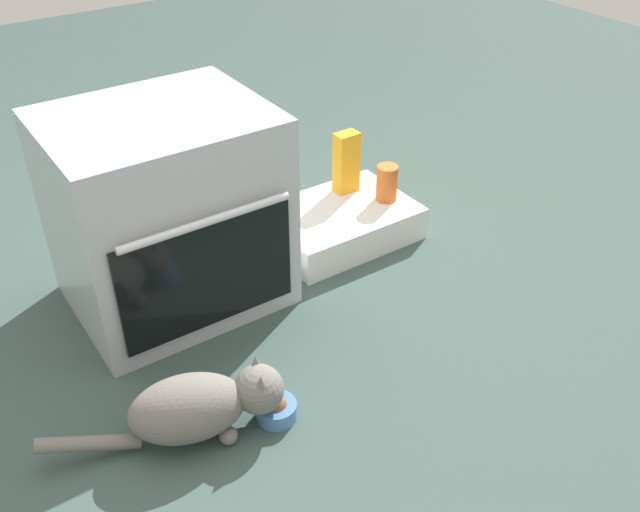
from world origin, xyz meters
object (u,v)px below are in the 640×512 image
pantry_cabinet (340,223)px  juice_carton (346,162)px  oven (167,212)px  food_bowl (276,409)px  sauce_jar (387,183)px  cat (200,405)px

pantry_cabinet → juice_carton: bearing=45.6°
oven → food_bowl: size_ratio=5.76×
juice_carton → pantry_cabinet: bearing=-134.4°
pantry_cabinet → food_bowl: size_ratio=4.75×
pantry_cabinet → sauce_jar: sauce_jar is taller
food_bowl → cat: bearing=162.8°
cat → sauce_jar: bearing=44.5°
juice_carton → sauce_jar: size_ratio=1.71×
sauce_jar → cat: bearing=-152.7°
food_bowl → pantry_cabinet: bearing=43.8°
oven → food_bowl: 0.73m
food_bowl → juice_carton: juice_carton is taller
oven → pantry_cabinet: oven is taller
juice_carton → oven: bearing=-173.6°
pantry_cabinet → juice_carton: (0.10, 0.10, 0.18)m
oven → cat: size_ratio=1.04×
oven → juice_carton: 0.77m
pantry_cabinet → cat: size_ratio=0.86×
oven → pantry_cabinet: bearing=-1.4°
food_bowl → juice_carton: 1.10m
cat → sauce_jar: 1.19m
oven → sauce_jar: oven is taller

